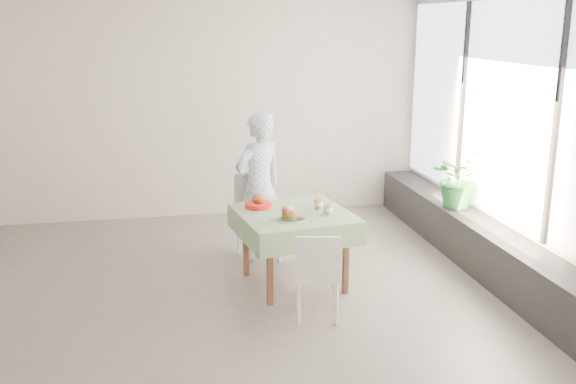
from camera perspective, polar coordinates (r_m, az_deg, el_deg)
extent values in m
plane|color=#615E5C|center=(6.42, -6.60, -8.36)|extent=(6.00, 6.00, 0.00)
cube|color=silver|center=(8.47, -8.33, 7.12)|extent=(6.00, 0.02, 2.80)
cube|color=silver|center=(3.59, -3.87, -3.36)|extent=(6.00, 0.02, 2.80)
cube|color=silver|center=(6.90, 18.76, 4.74)|extent=(0.02, 5.00, 2.80)
cube|color=#D1E0F9|center=(6.85, 18.71, 6.79)|extent=(0.01, 4.80, 2.18)
cube|color=black|center=(7.09, 16.58, -4.46)|extent=(0.40, 4.80, 0.50)
cube|color=brown|center=(6.20, 0.54, -2.11)|extent=(1.03, 1.03, 0.04)
cube|color=beige|center=(6.20, 0.54, -1.88)|extent=(1.19, 1.19, 0.01)
cube|color=white|center=(6.97, -2.68, -2.30)|extent=(0.46, 0.46, 0.04)
cube|color=white|center=(7.09, -3.06, 0.00)|extent=(0.44, 0.07, 0.43)
cube|color=white|center=(5.62, 2.60, -7.26)|extent=(0.45, 0.45, 0.04)
cube|color=white|center=(5.38, 2.70, -5.90)|extent=(0.38, 0.11, 0.38)
imported|color=#89B3DC|center=(6.89, -2.61, 0.47)|extent=(0.70, 0.62, 1.62)
cylinder|color=white|center=(5.95, 0.35, -2.44)|extent=(0.27, 0.27, 0.02)
cylinder|color=#154E13|center=(5.94, 0.06, -2.34)|extent=(0.15, 0.15, 0.02)
ellipsoid|color=#A25327|center=(5.93, 0.06, -1.94)|extent=(0.13, 0.12, 0.10)
ellipsoid|color=white|center=(5.92, 0.06, -1.53)|extent=(0.09, 0.09, 0.06)
cylinder|color=#9E200F|center=(5.95, 1.17, -2.25)|extent=(0.05, 0.05, 0.02)
cylinder|color=white|center=(6.30, 2.70, -0.95)|extent=(0.09, 0.09, 0.13)
cylinder|color=orange|center=(6.30, 2.69, -1.08)|extent=(0.08, 0.08, 0.09)
cylinder|color=white|center=(6.28, 2.70, -0.37)|extent=(0.09, 0.09, 0.01)
cylinder|color=gold|center=(6.27, 2.76, 0.04)|extent=(0.01, 0.03, 0.17)
cylinder|color=white|center=(6.12, 3.60, -1.45)|extent=(0.09, 0.09, 0.13)
cylinder|color=beige|center=(6.12, 3.59, -1.58)|extent=(0.08, 0.08, 0.09)
cylinder|color=white|center=(6.10, 3.61, -0.85)|extent=(0.09, 0.09, 0.01)
cylinder|color=gold|center=(6.09, 3.66, -0.44)|extent=(0.01, 0.03, 0.17)
cylinder|color=red|center=(6.37, -2.64, -1.17)|extent=(0.27, 0.27, 0.04)
cylinder|color=white|center=(6.36, -2.64, -1.07)|extent=(0.23, 0.23, 0.02)
ellipsoid|color=#A25327|center=(6.35, -2.65, -0.68)|extent=(0.12, 0.12, 0.10)
imported|color=#257033|center=(7.42, 14.85, 1.24)|extent=(0.80, 0.80, 0.67)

